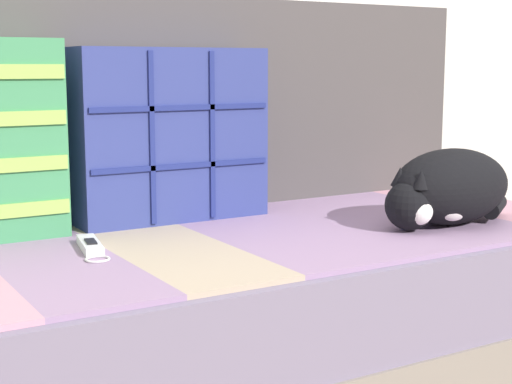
{
  "coord_description": "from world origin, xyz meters",
  "views": [
    {
      "loc": [
        -0.77,
        -1.37,
        0.76
      ],
      "look_at": [
        0.08,
        0.05,
        0.49
      ],
      "focal_mm": 55.0,
      "sensor_mm": 36.0,
      "label": 1
    }
  ],
  "objects_px": {
    "game_remote_far": "(91,246)",
    "throw_pillow_quilted": "(171,135)",
    "sleeping_cat": "(447,189)",
    "couch": "(206,321)"
  },
  "relations": [
    {
      "from": "sleeping_cat",
      "to": "game_remote_far",
      "type": "relative_size",
      "value": 2.04
    },
    {
      "from": "couch",
      "to": "game_remote_far",
      "type": "bearing_deg",
      "value": -178.15
    },
    {
      "from": "sleeping_cat",
      "to": "couch",
      "type": "bearing_deg",
      "value": 160.85
    },
    {
      "from": "couch",
      "to": "game_remote_far",
      "type": "distance_m",
      "value": 0.33
    },
    {
      "from": "sleeping_cat",
      "to": "game_remote_far",
      "type": "bearing_deg",
      "value": 167.48
    },
    {
      "from": "game_remote_far",
      "to": "throw_pillow_quilted",
      "type": "bearing_deg",
      "value": 37.5
    },
    {
      "from": "couch",
      "to": "sleeping_cat",
      "type": "bearing_deg",
      "value": -19.15
    },
    {
      "from": "throw_pillow_quilted",
      "to": "couch",
      "type": "bearing_deg",
      "value": -94.19
    },
    {
      "from": "throw_pillow_quilted",
      "to": "game_remote_far",
      "type": "height_order",
      "value": "throw_pillow_quilted"
    },
    {
      "from": "game_remote_far",
      "to": "sleeping_cat",
      "type": "bearing_deg",
      "value": -12.52
    }
  ]
}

